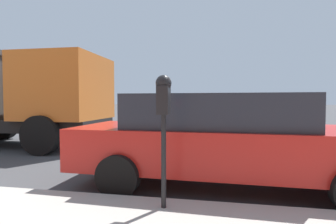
% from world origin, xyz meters
% --- Properties ---
extents(ground_plane, '(220.00, 220.00, 0.00)m').
position_xyz_m(ground_plane, '(0.00, 0.00, 0.00)').
color(ground_plane, '#424244').
extents(parking_meter, '(0.21, 0.19, 1.59)m').
position_xyz_m(parking_meter, '(-2.50, 0.94, 1.34)').
color(parking_meter, black).
rests_on(parking_meter, sidewalk).
extents(car_red, '(2.11, 5.03, 1.52)m').
position_xyz_m(car_red, '(-1.15, 0.21, 0.80)').
color(car_red, '#B21E19').
rests_on(car_red, ground_plane).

